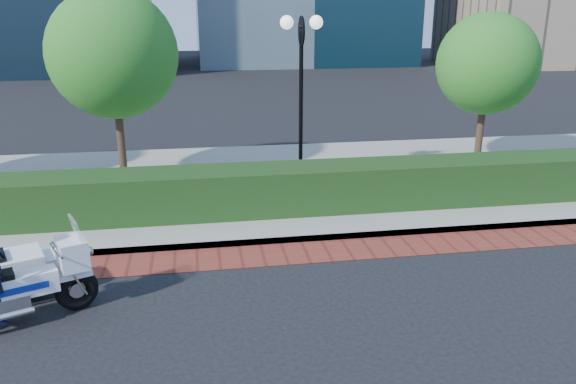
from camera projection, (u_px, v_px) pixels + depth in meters
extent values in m
plane|color=black|center=(299.00, 291.00, 9.38)|extent=(120.00, 120.00, 0.00)
cube|color=maroon|center=(285.00, 254.00, 10.78)|extent=(60.00, 1.00, 0.01)
cube|color=gray|center=(258.00, 183.00, 14.98)|extent=(60.00, 8.00, 0.15)
cube|color=#113414|center=(270.00, 189.00, 12.55)|extent=(18.00, 1.20, 1.00)
cylinder|color=black|center=(300.00, 182.00, 14.32)|extent=(0.30, 0.30, 0.30)
cylinder|color=black|center=(301.00, 110.00, 13.75)|extent=(0.10, 0.10, 3.70)
cylinder|color=black|center=(301.00, 31.00, 13.18)|extent=(0.04, 0.70, 0.70)
sphere|color=white|center=(287.00, 22.00, 13.06)|extent=(0.32, 0.32, 0.32)
sphere|color=white|center=(316.00, 22.00, 13.17)|extent=(0.32, 0.32, 0.32)
cylinder|color=#332319|center=(121.00, 141.00, 14.55)|extent=(0.20, 0.20, 2.17)
sphere|color=#196018|center=(113.00, 54.00, 13.87)|extent=(3.20, 3.20, 3.20)
cylinder|color=#332319|center=(480.00, 133.00, 16.15)|extent=(0.20, 0.20, 1.92)
sphere|color=#196018|center=(487.00, 64.00, 15.55)|extent=(2.80, 2.80, 2.80)
torus|color=black|center=(77.00, 290.00, 8.71)|extent=(0.69, 0.44, 0.66)
cube|color=white|center=(10.00, 287.00, 8.17)|extent=(1.33, 0.80, 0.34)
cube|color=silver|center=(9.00, 303.00, 8.21)|extent=(0.66, 0.58, 0.28)
cube|color=white|center=(72.00, 253.00, 8.52)|extent=(0.58, 0.66, 0.45)
cube|color=silver|center=(76.00, 230.00, 8.46)|extent=(0.31, 0.51, 0.40)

